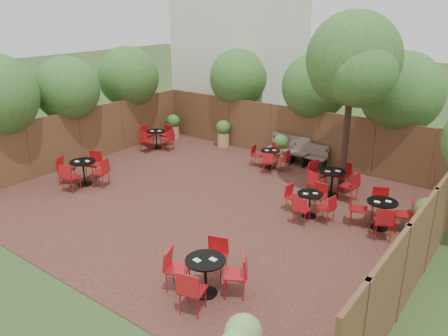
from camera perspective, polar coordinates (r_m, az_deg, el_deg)
The scene contains 13 objects.
ground at distance 13.23m, azimuth -1.84°, elevation -4.53°, with size 80.00×80.00×0.00m, color #354F23.
courtyard_paving at distance 13.22m, azimuth -1.84°, elevation -4.49°, with size 12.00×10.00×0.02m, color #311A14.
fence_back at distance 16.83m, azimuth 8.80°, elevation 4.38°, with size 12.00×0.08×2.00m, color #54341F.
fence_left at distance 17.06m, azimuth -17.90°, elevation 3.84°, with size 0.08×10.00×2.00m, color #54341F.
fence_right at distance 10.52m, azimuth 24.86°, elevation -7.40°, with size 0.08×10.00×2.00m, color #54341F.
neighbour_building at distance 21.17m, azimuth 2.13°, elevation 16.10°, with size 5.00×4.00×8.00m, color silver.
overhang_foliage at distance 15.71m, azimuth -1.77°, elevation 10.02°, with size 15.69×11.02×2.72m.
courtyard_tree at distance 13.46m, azimuth 16.17°, elevation 12.63°, with size 2.82×2.72×5.43m.
park_bench_left at distance 16.28m, azimuth 10.86°, elevation 1.69°, with size 1.37×0.44×0.84m.
park_bench_right at distance 16.62m, azimuth 8.35°, elevation 2.50°, with size 1.61×0.52×0.99m.
bistro_tables at distance 13.27m, azimuth 1.59°, elevation -2.26°, with size 11.13×8.65×0.93m.
planters at distance 15.92m, azimuth 5.14°, elevation 2.14°, with size 11.70×3.92×1.16m.
low_shrubs at distance 8.45m, azimuth 10.20°, elevation -18.14°, with size 2.16×3.94×0.70m.
Camera 1 is at (7.51, -9.36, 5.56)m, focal length 35.61 mm.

